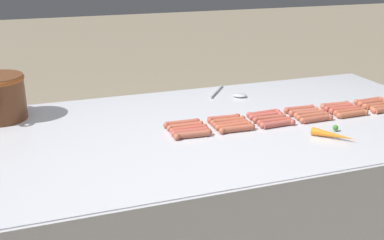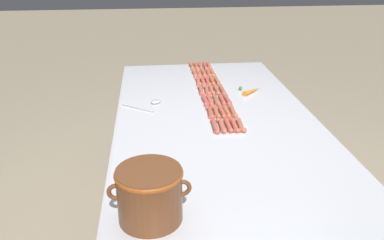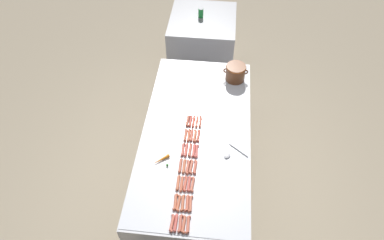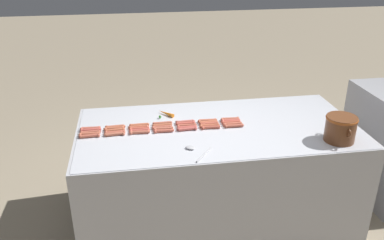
# 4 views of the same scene
# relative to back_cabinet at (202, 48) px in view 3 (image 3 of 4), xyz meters

# --- Properties ---
(ground_plane) EXTENTS (20.00, 20.00, 0.00)m
(ground_plane) POSITION_rel_back_cabinet_xyz_m (0.09, -1.82, -0.49)
(ground_plane) COLOR gray
(griddle_counter) EXTENTS (1.08, 2.20, 0.84)m
(griddle_counter) POSITION_rel_back_cabinet_xyz_m (0.09, -1.82, -0.07)
(griddle_counter) COLOR #BCBCC1
(griddle_counter) RESTS_ON ground_plane
(back_cabinet) EXTENTS (0.88, 0.90, 0.97)m
(back_cabinet) POSITION_rel_back_cabinet_xyz_m (0.00, 0.00, 0.00)
(back_cabinet) COLOR #A0A0A4
(back_cabinet) RESTS_ON ground_plane
(hot_dog_0) EXTENTS (0.03, 0.16, 0.03)m
(hot_dog_0) POSITION_rel_back_cabinet_xyz_m (-0.01, -2.80, 0.36)
(hot_dog_0) COLOR #B85947
(hot_dog_0) RESTS_ON griddle_counter
(hot_dog_1) EXTENTS (0.03, 0.16, 0.03)m
(hot_dog_1) POSITION_rel_back_cabinet_xyz_m (-0.01, -2.61, 0.36)
(hot_dog_1) COLOR #B45C41
(hot_dog_1) RESTS_ON griddle_counter
(hot_dog_2) EXTENTS (0.03, 0.16, 0.03)m
(hot_dog_2) POSITION_rel_back_cabinet_xyz_m (-0.01, -2.43, 0.36)
(hot_dog_2) COLOR #B65D3F
(hot_dog_2) RESTS_ON griddle_counter
(hot_dog_3) EXTENTS (0.03, 0.16, 0.03)m
(hot_dog_3) POSITION_rel_back_cabinet_xyz_m (-0.01, -2.25, 0.36)
(hot_dog_3) COLOR #AF5842
(hot_dog_3) RESTS_ON griddle_counter
(hot_dog_4) EXTENTS (0.03, 0.16, 0.03)m
(hot_dog_4) POSITION_rel_back_cabinet_xyz_m (-0.01, -2.06, 0.36)
(hot_dog_4) COLOR #B25346
(hot_dog_4) RESTS_ON griddle_counter
(hot_dog_5) EXTENTS (0.03, 0.16, 0.03)m
(hot_dog_5) POSITION_rel_back_cabinet_xyz_m (-0.01, -1.88, 0.36)
(hot_dog_5) COLOR #B75C43
(hot_dog_5) RESTS_ON griddle_counter
(hot_dog_6) EXTENTS (0.04, 0.16, 0.03)m
(hot_dog_6) POSITION_rel_back_cabinet_xyz_m (-0.01, -1.70, 0.36)
(hot_dog_6) COLOR #B25C44
(hot_dog_6) RESTS_ON griddle_counter
(hot_dog_7) EXTENTS (0.03, 0.16, 0.03)m
(hot_dog_7) POSITION_rel_back_cabinet_xyz_m (0.02, -2.80, 0.36)
(hot_dog_7) COLOR #BC5045
(hot_dog_7) RESTS_ON griddle_counter
(hot_dog_8) EXTENTS (0.03, 0.16, 0.03)m
(hot_dog_8) POSITION_rel_back_cabinet_xyz_m (0.02, -2.62, 0.36)
(hot_dog_8) COLOR #B45C3F
(hot_dog_8) RESTS_ON griddle_counter
(hot_dog_9) EXTENTS (0.03, 0.16, 0.03)m
(hot_dog_9) POSITION_rel_back_cabinet_xyz_m (0.02, -2.44, 0.36)
(hot_dog_9) COLOR #B6583D
(hot_dog_9) RESTS_ON griddle_counter
(hot_dog_10) EXTENTS (0.03, 0.16, 0.03)m
(hot_dog_10) POSITION_rel_back_cabinet_xyz_m (0.02, -2.25, 0.36)
(hot_dog_10) COLOR #B45C3D
(hot_dog_10) RESTS_ON griddle_counter
(hot_dog_11) EXTENTS (0.03, 0.16, 0.03)m
(hot_dog_11) POSITION_rel_back_cabinet_xyz_m (0.02, -2.06, 0.36)
(hot_dog_11) COLOR #BC4F41
(hot_dog_11) RESTS_ON griddle_counter
(hot_dog_12) EXTENTS (0.03, 0.16, 0.03)m
(hot_dog_12) POSITION_rel_back_cabinet_xyz_m (0.02, -1.88, 0.36)
(hot_dog_12) COLOR #BD5C3F
(hot_dog_12) RESTS_ON griddle_counter
(hot_dog_13) EXTENTS (0.03, 0.16, 0.03)m
(hot_dog_13) POSITION_rel_back_cabinet_xyz_m (0.02, -1.70, 0.36)
(hot_dog_13) COLOR #BD5245
(hot_dog_13) RESTS_ON griddle_counter
(hot_dog_14) EXTENTS (0.03, 0.16, 0.03)m
(hot_dog_14) POSITION_rel_back_cabinet_xyz_m (0.06, -2.80, 0.36)
(hot_dog_14) COLOR #B15642
(hot_dog_14) RESTS_ON griddle_counter
(hot_dog_15) EXTENTS (0.03, 0.16, 0.03)m
(hot_dog_15) POSITION_rel_back_cabinet_xyz_m (0.05, -2.62, 0.36)
(hot_dog_15) COLOR #B15B3D
(hot_dog_15) RESTS_ON griddle_counter
(hot_dog_16) EXTENTS (0.03, 0.16, 0.03)m
(hot_dog_16) POSITION_rel_back_cabinet_xyz_m (0.05, -2.43, 0.36)
(hot_dog_16) COLOR #BB523E
(hot_dog_16) RESTS_ON griddle_counter
(hot_dog_17) EXTENTS (0.03, 0.16, 0.03)m
(hot_dog_17) POSITION_rel_back_cabinet_xyz_m (0.05, -2.26, 0.36)
(hot_dog_17) COLOR #B95A45
(hot_dog_17) RESTS_ON griddle_counter
(hot_dog_18) EXTENTS (0.03, 0.16, 0.03)m
(hot_dog_18) POSITION_rel_back_cabinet_xyz_m (0.06, -2.06, 0.36)
(hot_dog_18) COLOR #B0543F
(hot_dog_18) RESTS_ON griddle_counter
(hot_dog_19) EXTENTS (0.03, 0.16, 0.03)m
(hot_dog_19) POSITION_rel_back_cabinet_xyz_m (0.05, -1.88, 0.36)
(hot_dog_19) COLOR #B8543F
(hot_dog_19) RESTS_ON griddle_counter
(hot_dog_20) EXTENTS (0.03, 0.16, 0.03)m
(hot_dog_20) POSITION_rel_back_cabinet_xyz_m (0.05, -1.70, 0.36)
(hot_dog_20) COLOR #BE503D
(hot_dog_20) RESTS_ON griddle_counter
(hot_dog_21) EXTENTS (0.03, 0.16, 0.03)m
(hot_dog_21) POSITION_rel_back_cabinet_xyz_m (0.08, -2.80, 0.36)
(hot_dog_21) COLOR #B35B41
(hot_dog_21) RESTS_ON griddle_counter
(hot_dog_22) EXTENTS (0.03, 0.16, 0.03)m
(hot_dog_22) POSITION_rel_back_cabinet_xyz_m (0.09, -2.62, 0.36)
(hot_dog_22) COLOR #B95842
(hot_dog_22) RESTS_ON griddle_counter
(hot_dog_23) EXTENTS (0.03, 0.16, 0.03)m
(hot_dog_23) POSITION_rel_back_cabinet_xyz_m (0.09, -2.43, 0.36)
(hot_dog_23) COLOR #BC5044
(hot_dog_23) RESTS_ON griddle_counter
(hot_dog_24) EXTENTS (0.04, 0.16, 0.03)m
(hot_dog_24) POSITION_rel_back_cabinet_xyz_m (0.08, -2.25, 0.36)
(hot_dog_24) COLOR #B45D46
(hot_dog_24) RESTS_ON griddle_counter
(hot_dog_25) EXTENTS (0.03, 0.16, 0.03)m
(hot_dog_25) POSITION_rel_back_cabinet_xyz_m (0.09, -2.06, 0.36)
(hot_dog_25) COLOR #BF5146
(hot_dog_25) RESTS_ON griddle_counter
(hot_dog_26) EXTENTS (0.03, 0.16, 0.03)m
(hot_dog_26) POSITION_rel_back_cabinet_xyz_m (0.08, -1.89, 0.36)
(hot_dog_26) COLOR #B95A3D
(hot_dog_26) RESTS_ON griddle_counter
(hot_dog_27) EXTENTS (0.03, 0.16, 0.03)m
(hot_dog_27) POSITION_rel_back_cabinet_xyz_m (0.09, -1.70, 0.36)
(hot_dog_27) COLOR #BD5B43
(hot_dog_27) RESTS_ON griddle_counter
(hot_dog_28) EXTENTS (0.03, 0.16, 0.03)m
(hot_dog_28) POSITION_rel_back_cabinet_xyz_m (0.12, -2.80, 0.36)
(hot_dog_28) COLOR #B75843
(hot_dog_28) RESTS_ON griddle_counter
(hot_dog_29) EXTENTS (0.04, 0.16, 0.03)m
(hot_dog_29) POSITION_rel_back_cabinet_xyz_m (0.12, -2.62, 0.36)
(hot_dog_29) COLOR #B35D45
(hot_dog_29) RESTS_ON griddle_counter
(hot_dog_30) EXTENTS (0.04, 0.16, 0.03)m
(hot_dog_30) POSITION_rel_back_cabinet_xyz_m (0.12, -2.43, 0.36)
(hot_dog_30) COLOR #B95E47
(hot_dog_30) RESTS_ON griddle_counter
(hot_dog_31) EXTENTS (0.03, 0.16, 0.03)m
(hot_dog_31) POSITION_rel_back_cabinet_xyz_m (0.12, -2.25, 0.36)
(hot_dog_31) COLOR #B85642
(hot_dog_31) RESTS_ON griddle_counter
(hot_dog_32) EXTENTS (0.04, 0.16, 0.03)m
(hot_dog_32) POSITION_rel_back_cabinet_xyz_m (0.12, -2.07, 0.36)
(hot_dog_32) COLOR #B85046
(hot_dog_32) RESTS_ON griddle_counter
(hot_dog_33) EXTENTS (0.04, 0.16, 0.03)m
(hot_dog_33) POSITION_rel_back_cabinet_xyz_m (0.12, -1.88, 0.36)
(hot_dog_33) COLOR #B54F3D
(hot_dog_33) RESTS_ON griddle_counter
(hot_dog_34) EXTENTS (0.03, 0.16, 0.03)m
(hot_dog_34) POSITION_rel_back_cabinet_xyz_m (0.12, -1.70, 0.36)
(hot_dog_34) COLOR #B05440
(hot_dog_34) RESTS_ON griddle_counter
(bean_pot) EXTENTS (0.28, 0.23, 0.19)m
(bean_pot) POSITION_rel_back_cabinet_xyz_m (0.46, -0.99, 0.46)
(bean_pot) COLOR brown
(bean_pot) RESTS_ON griddle_counter
(serving_spoon) EXTENTS (0.24, 0.19, 0.02)m
(serving_spoon) POSITION_rel_back_cabinet_xyz_m (0.45, -2.06, 0.36)
(serving_spoon) COLOR #B7B7BC
(serving_spoon) RESTS_ON griddle_counter
(carrot) EXTENTS (0.15, 0.13, 0.03)m
(carrot) POSITION_rel_back_cabinet_xyz_m (-0.20, -2.20, 0.37)
(carrot) COLOR orange
(carrot) RESTS_ON griddle_counter
(soda_can) EXTENTS (0.07, 0.07, 0.12)m
(soda_can) POSITION_rel_back_cabinet_xyz_m (-0.03, 0.02, 0.55)
(soda_can) COLOR #1E8C38
(soda_can) RESTS_ON back_cabinet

